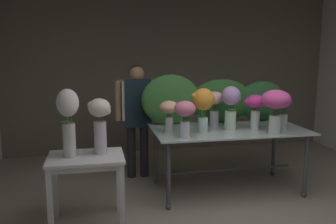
{
  "coord_description": "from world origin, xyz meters",
  "views": [
    {
      "loc": [
        -1.33,
        -2.66,
        1.78
      ],
      "look_at": [
        -0.52,
        1.29,
        1.08
      ],
      "focal_mm": 38.7,
      "sensor_mm": 36.0,
      "label": 1
    }
  ],
  "objects_px": {
    "vase_rosy_lilies": "(185,114)",
    "vase_blush_roses": "(214,104)",
    "vase_peach_ranunculus": "(169,112)",
    "vase_white_roses_tall": "(68,117)",
    "side_table_white": "(86,166)",
    "display_table_glass": "(228,137)",
    "vase_cream_lisianthus_tall": "(100,122)",
    "vase_violet_snapdragons": "(284,107)",
    "vase_fuchsia_hydrangea": "(276,104)",
    "vase_lilac_freesia": "(231,104)",
    "florist": "(137,109)",
    "vase_sunset_anemones": "(203,104)",
    "vase_magenta_peonies": "(256,107)"
  },
  "relations": [
    {
      "from": "display_table_glass",
      "to": "side_table_white",
      "type": "distance_m",
      "value": 1.82
    },
    {
      "from": "vase_peach_ranunculus",
      "to": "vase_fuchsia_hydrangea",
      "type": "xyz_separation_m",
      "value": [
        1.2,
        -0.28,
        0.09
      ]
    },
    {
      "from": "display_table_glass",
      "to": "florist",
      "type": "xyz_separation_m",
      "value": [
        -1.05,
        0.73,
        0.27
      ]
    },
    {
      "from": "vase_violet_snapdragons",
      "to": "vase_fuchsia_hydrangea",
      "type": "distance_m",
      "value": 0.29
    },
    {
      "from": "display_table_glass",
      "to": "vase_rosy_lilies",
      "type": "xyz_separation_m",
      "value": [
        -0.65,
        -0.36,
        0.38
      ]
    },
    {
      "from": "vase_peach_ranunculus",
      "to": "vase_fuchsia_hydrangea",
      "type": "relative_size",
      "value": 0.74
    },
    {
      "from": "vase_rosy_lilies",
      "to": "vase_blush_roses",
      "type": "height_order",
      "value": "vase_blush_roses"
    },
    {
      "from": "side_table_white",
      "to": "vase_cream_lisianthus_tall",
      "type": "xyz_separation_m",
      "value": [
        0.15,
        0.06,
        0.44
      ]
    },
    {
      "from": "vase_sunset_anemones",
      "to": "vase_lilac_freesia",
      "type": "distance_m",
      "value": 0.38
    },
    {
      "from": "vase_fuchsia_hydrangea",
      "to": "vase_peach_ranunculus",
      "type": "bearing_deg",
      "value": 166.88
    },
    {
      "from": "vase_violet_snapdragons",
      "to": "vase_magenta_peonies",
      "type": "bearing_deg",
      "value": 171.76
    },
    {
      "from": "display_table_glass",
      "to": "florist",
      "type": "distance_m",
      "value": 1.31
    },
    {
      "from": "display_table_glass",
      "to": "side_table_white",
      "type": "relative_size",
      "value": 2.5
    },
    {
      "from": "vase_peach_ranunculus",
      "to": "vase_white_roses_tall",
      "type": "xyz_separation_m",
      "value": [
        -1.11,
        -0.5,
        0.06
      ]
    },
    {
      "from": "vase_violet_snapdragons",
      "to": "vase_white_roses_tall",
      "type": "height_order",
      "value": "vase_white_roses_tall"
    },
    {
      "from": "florist",
      "to": "vase_peach_ranunculus",
      "type": "height_order",
      "value": "florist"
    },
    {
      "from": "vase_fuchsia_hydrangea",
      "to": "vase_white_roses_tall",
      "type": "bearing_deg",
      "value": -174.68
    },
    {
      "from": "vase_lilac_freesia",
      "to": "vase_fuchsia_hydrangea",
      "type": "relative_size",
      "value": 1.04
    },
    {
      "from": "vase_peach_ranunculus",
      "to": "vase_blush_roses",
      "type": "bearing_deg",
      "value": 20.74
    },
    {
      "from": "florist",
      "to": "vase_sunset_anemones",
      "type": "height_order",
      "value": "florist"
    },
    {
      "from": "vase_magenta_peonies",
      "to": "vase_cream_lisianthus_tall",
      "type": "relative_size",
      "value": 0.75
    },
    {
      "from": "display_table_glass",
      "to": "vase_fuchsia_hydrangea",
      "type": "relative_size",
      "value": 3.68
    },
    {
      "from": "florist",
      "to": "vase_peach_ranunculus",
      "type": "xyz_separation_m",
      "value": [
        0.28,
        -0.8,
        0.09
      ]
    },
    {
      "from": "vase_rosy_lilies",
      "to": "vase_white_roses_tall",
      "type": "distance_m",
      "value": 1.25
    },
    {
      "from": "florist",
      "to": "vase_sunset_anemones",
      "type": "relative_size",
      "value": 2.97
    },
    {
      "from": "vase_magenta_peonies",
      "to": "vase_violet_snapdragons",
      "type": "distance_m",
      "value": 0.35
    },
    {
      "from": "side_table_white",
      "to": "display_table_glass",
      "type": "bearing_deg",
      "value": 18.23
    },
    {
      "from": "vase_magenta_peonies",
      "to": "vase_peach_ranunculus",
      "type": "relative_size",
      "value": 1.12
    },
    {
      "from": "vase_fuchsia_hydrangea",
      "to": "display_table_glass",
      "type": "bearing_deg",
      "value": 140.93
    },
    {
      "from": "vase_magenta_peonies",
      "to": "vase_lilac_freesia",
      "type": "bearing_deg",
      "value": 171.49
    },
    {
      "from": "vase_sunset_anemones",
      "to": "vase_fuchsia_hydrangea",
      "type": "distance_m",
      "value": 0.83
    },
    {
      "from": "vase_peach_ranunculus",
      "to": "vase_white_roses_tall",
      "type": "bearing_deg",
      "value": -155.9
    },
    {
      "from": "side_table_white",
      "to": "vase_cream_lisianthus_tall",
      "type": "bearing_deg",
      "value": 20.37
    },
    {
      "from": "side_table_white",
      "to": "vase_peach_ranunculus",
      "type": "distance_m",
      "value": 1.16
    },
    {
      "from": "vase_magenta_peonies",
      "to": "florist",
      "type": "bearing_deg",
      "value": 148.08
    },
    {
      "from": "vase_violet_snapdragons",
      "to": "vase_cream_lisianthus_tall",
      "type": "bearing_deg",
      "value": -170.96
    },
    {
      "from": "florist",
      "to": "vase_sunset_anemones",
      "type": "distance_m",
      "value": 1.12
    },
    {
      "from": "side_table_white",
      "to": "vase_blush_roses",
      "type": "height_order",
      "value": "vase_blush_roses"
    },
    {
      "from": "vase_blush_roses",
      "to": "vase_cream_lisianthus_tall",
      "type": "height_order",
      "value": "vase_cream_lisianthus_tall"
    },
    {
      "from": "vase_sunset_anemones",
      "to": "vase_blush_roses",
      "type": "bearing_deg",
      "value": 52.81
    },
    {
      "from": "vase_blush_roses",
      "to": "vase_white_roses_tall",
      "type": "relative_size",
      "value": 0.66
    },
    {
      "from": "florist",
      "to": "vase_rosy_lilies",
      "type": "xyz_separation_m",
      "value": [
        0.4,
        -1.09,
        0.11
      ]
    },
    {
      "from": "vase_rosy_lilies",
      "to": "vase_peach_ranunculus",
      "type": "height_order",
      "value": "vase_rosy_lilies"
    },
    {
      "from": "vase_peach_ranunculus",
      "to": "vase_fuchsia_hydrangea",
      "type": "bearing_deg",
      "value": -13.12
    },
    {
      "from": "vase_cream_lisianthus_tall",
      "to": "display_table_glass",
      "type": "bearing_deg",
      "value": 18.02
    },
    {
      "from": "display_table_glass",
      "to": "vase_magenta_peonies",
      "type": "bearing_deg",
      "value": -19.91
    },
    {
      "from": "vase_rosy_lilies",
      "to": "vase_fuchsia_hydrangea",
      "type": "bearing_deg",
      "value": 0.27
    },
    {
      "from": "vase_cream_lisianthus_tall",
      "to": "vase_sunset_anemones",
      "type": "bearing_deg",
      "value": 16.83
    },
    {
      "from": "vase_rosy_lilies",
      "to": "vase_cream_lisianthus_tall",
      "type": "height_order",
      "value": "vase_cream_lisianthus_tall"
    },
    {
      "from": "vase_lilac_freesia",
      "to": "vase_white_roses_tall",
      "type": "distance_m",
      "value": 1.94
    }
  ]
}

